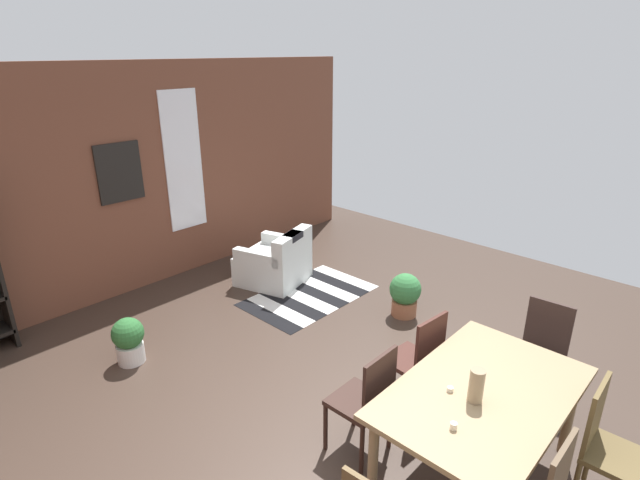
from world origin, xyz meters
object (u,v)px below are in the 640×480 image
dining_chair_head_right (541,351)px  armchair_white (276,263)px  vase_on_table (476,386)px  dining_chair_near_right (608,446)px  dining_table (483,401)px  dining_chair_far_left (367,399)px  potted_plant_by_shelf (129,339)px  dining_chair_far_right (418,358)px  potted_plant_corner (405,294)px

dining_chair_head_right → armchair_white: size_ratio=0.96×
vase_on_table → dining_chair_head_right: (1.33, 0.00, -0.39)m
dining_chair_near_right → armchair_white: bearing=78.2°
dining_table → armchair_white: 3.76m
dining_chair_far_left → armchair_white: 3.23m
dining_table → dining_chair_head_right: bearing=0.2°
dining_chair_head_right → vase_on_table: bearing=-179.8°
dining_chair_head_right → potted_plant_by_shelf: bearing=124.2°
dining_chair_near_right → dining_chair_head_right: (0.82, 0.74, 0.00)m
armchair_white → potted_plant_by_shelf: (-2.26, -0.29, -0.02)m
dining_chair_near_right → dining_chair_far_right: (-0.01, 1.47, 0.00)m
vase_on_table → dining_chair_near_right: 0.98m
vase_on_table → dining_chair_near_right: size_ratio=0.26×
vase_on_table → dining_chair_near_right: bearing=-55.2°
dining_chair_near_right → dining_chair_head_right: same height
vase_on_table → dining_chair_head_right: size_ratio=0.26×
armchair_white → dining_chair_far_left: bearing=-120.0°
dining_chair_head_right → dining_chair_near_right: bearing=-137.9°
dining_chair_head_right → potted_plant_by_shelf: 3.91m
dining_table → dining_chair_far_right: 0.84m
dining_chair_far_right → potted_plant_by_shelf: dining_chair_far_right is taller
vase_on_table → dining_table: bearing=0.0°
dining_chair_far_right → dining_chair_far_left: bearing=-180.0°
dining_chair_near_right → dining_chair_far_right: same height
dining_chair_far_left → dining_table: bearing=-63.8°
dining_chair_far_left → potted_plant_corner: 2.28m
vase_on_table → dining_chair_far_right: (0.51, 0.74, -0.39)m
vase_on_table → dining_chair_far_right: size_ratio=0.26×
vase_on_table → dining_chair_near_right: (0.51, -0.74, -0.39)m
dining_table → potted_plant_corner: bearing=45.9°
vase_on_table → potted_plant_corner: 2.59m
dining_chair_head_right → armchair_white: dining_chair_head_right is taller
potted_plant_by_shelf → potted_plant_corner: potted_plant_corner is taller
vase_on_table → dining_chair_far_left: 0.86m
dining_table → dining_chair_far_left: bearing=116.2°
vase_on_table → potted_plant_by_shelf: bearing=105.0°
dining_chair_near_right → potted_plant_by_shelf: 4.21m
dining_chair_far_right → potted_plant_by_shelf: bearing=118.7°
vase_on_table → dining_chair_head_right: vase_on_table is taller
vase_on_table → dining_chair_head_right: bearing=0.2°
dining_chair_far_right → potted_plant_corner: 1.67m
armchair_white → vase_on_table: bearing=-111.6°
vase_on_table → dining_chair_far_left: vase_on_table is taller
dining_chair_near_right → potted_plant_by_shelf: bearing=109.1°
dining_table → dining_chair_near_right: (0.36, -0.74, -0.18)m
dining_chair_far_right → potted_plant_corner: (1.32, 0.99, -0.23)m
dining_chair_near_right → armchair_white: dining_chair_near_right is taller
dining_chair_far_left → dining_chair_head_right: (1.54, -0.73, 0.00)m
dining_chair_far_left → dining_chair_far_right: (0.72, 0.00, 0.00)m
armchair_white → potted_plant_by_shelf: bearing=-172.6°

